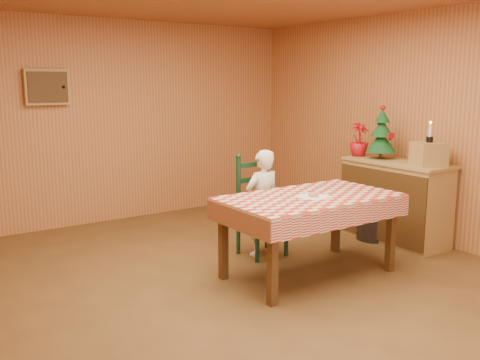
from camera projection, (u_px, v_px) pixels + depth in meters
name	position (u px, v px, depth m)	size (l,w,h in m)	color
ground	(253.00, 288.00, 4.77)	(6.00, 6.00, 0.00)	brown
cabin_walls	(219.00, 80.00, 4.87)	(5.10, 6.05, 2.65)	#BD7844
dining_table	(310.00, 204.00, 4.97)	(1.66, 0.96, 0.77)	#4C3014
ladder_chair	(259.00, 207.00, 5.64)	(0.44, 0.40, 1.08)	black
seated_child	(262.00, 203.00, 5.59)	(0.41, 0.27, 1.12)	white
napkin	(313.00, 196.00, 4.92)	(0.26, 0.26, 0.00)	white
donut	(313.00, 195.00, 4.91)	(0.10, 0.10, 0.03)	#CD9449
shelf_unit	(395.00, 201.00, 6.10)	(0.54, 1.24, 0.93)	tan
crate	(429.00, 154.00, 5.68)	(0.30, 0.30, 0.25)	tan
christmas_tree	(382.00, 135.00, 6.17)	(0.34, 0.34, 0.62)	#4C3014
flower_arrangement	(359.00, 140.00, 6.41)	(0.22, 0.22, 0.40)	#A60F15
candle_set	(430.00, 136.00, 5.64)	(0.07, 0.07, 0.22)	black
storage_bin	(374.00, 223.00, 6.21)	(0.39, 0.39, 0.39)	black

